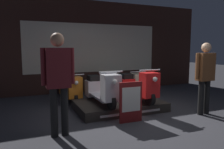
{
  "coord_description": "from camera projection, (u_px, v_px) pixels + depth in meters",
  "views": [
    {
      "loc": [
        -2.43,
        -3.94,
        1.54
      ],
      "look_at": [
        -0.08,
        1.7,
        0.8
      ],
      "focal_mm": 35.0,
      "sensor_mm": 36.0,
      "label": 1
    }
  ],
  "objects": [
    {
      "name": "scooter_backrow_0",
      "position": [
        70.0,
        88.0,
        6.52
      ],
      "size": [
        0.54,
        1.7,
        0.85
      ],
      "color": "black",
      "rests_on": "ground_plane"
    },
    {
      "name": "scooter_backrow_1",
      "position": [
        101.0,
        86.0,
        6.89
      ],
      "size": [
        0.54,
        1.7,
        0.85
      ],
      "color": "black",
      "rests_on": "ground_plane"
    },
    {
      "name": "scooter_backrow_2",
      "position": [
        129.0,
        84.0,
        7.27
      ],
      "size": [
        0.54,
        1.7,
        0.85
      ],
      "color": "black",
      "rests_on": "ground_plane"
    },
    {
      "name": "scooter_display_left",
      "position": [
        101.0,
        89.0,
        5.27
      ],
      "size": [
        0.54,
        1.7,
        0.85
      ],
      "color": "black",
      "rests_on": "display_platform"
    },
    {
      "name": "display_platform",
      "position": [
        119.0,
        105.0,
        5.5
      ],
      "size": [
        2.15,
        1.33,
        0.21
      ],
      "color": "#2D2823",
      "rests_on": "ground_plane"
    },
    {
      "name": "shop_wall_back",
      "position": [
        94.0,
        47.0,
        7.81
      ],
      "size": [
        8.75,
        0.09,
        3.2
      ],
      "color": "#331E19",
      "rests_on": "ground_plane"
    },
    {
      "name": "person_left_browsing",
      "position": [
        58.0,
        76.0,
        3.74
      ],
      "size": [
        0.57,
        0.23,
        1.8
      ],
      "color": "black",
      "rests_on": "ground_plane"
    },
    {
      "name": "price_sign_board",
      "position": [
        131.0,
        102.0,
        4.53
      ],
      "size": [
        0.51,
        0.04,
        0.85
      ],
      "color": "maroon",
      "rests_on": "ground_plane"
    },
    {
      "name": "person_right_browsing",
      "position": [
        205.0,
        73.0,
        5.02
      ],
      "size": [
        0.55,
        0.22,
        1.67
      ],
      "color": "black",
      "rests_on": "ground_plane"
    },
    {
      "name": "scooter_display_right",
      "position": [
        136.0,
        86.0,
        5.64
      ],
      "size": [
        0.54,
        1.7,
        0.85
      ],
      "color": "black",
      "rests_on": "display_platform"
    },
    {
      "name": "ground_plane",
      "position": [
        145.0,
        120.0,
        4.73
      ],
      "size": [
        30.0,
        30.0,
        0.0
      ],
      "primitive_type": "plane",
      "color": "#2D2D33"
    }
  ]
}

